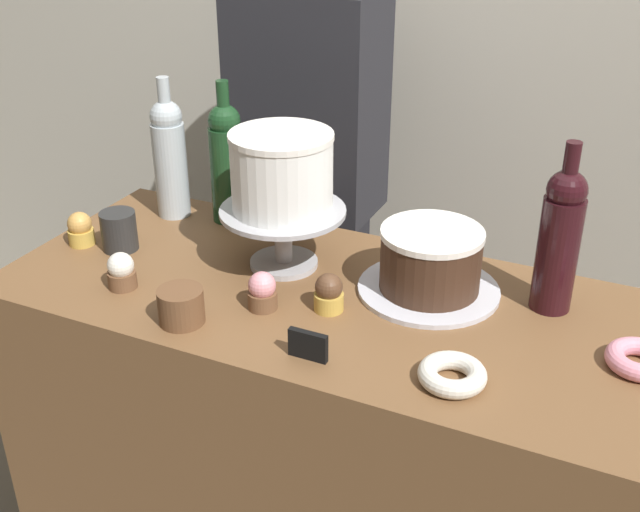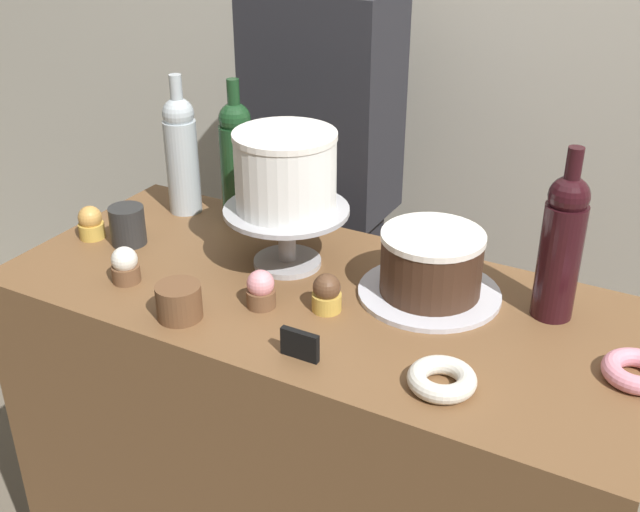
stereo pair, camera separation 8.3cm
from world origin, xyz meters
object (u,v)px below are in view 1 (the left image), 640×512
at_px(wine_bottle_green, 226,160).
at_px(cookie_stack, 181,306).
at_px(donut_sugar, 452,374).
at_px(price_sign_chalkboard, 308,345).
at_px(cake_stand_pedestal, 283,227).
at_px(barista_figure, 309,209).
at_px(white_layer_cake, 282,172).
at_px(wine_bottle_dark_red, 560,238).
at_px(cupcake_chocolate, 329,293).
at_px(cupcake_strawberry, 262,292).
at_px(chocolate_round_cake, 431,259).
at_px(coffee_cup_ceramic, 119,231).
at_px(cupcake_vanilla, 121,271).
at_px(wine_bottle_clear, 170,156).
at_px(donut_pink, 640,360).
at_px(cupcake_caramel, 80,229).

bearing_deg(wine_bottle_green, cookie_stack, -70.28).
relative_size(donut_sugar, price_sign_chalkboard, 1.60).
bearing_deg(cake_stand_pedestal, barista_figure, 109.66).
distance_m(white_layer_cake, price_sign_chalkboard, 0.38).
xyz_separation_m(wine_bottle_dark_red, cupcake_chocolate, (-0.37, -0.19, -0.11)).
bearing_deg(cupcake_strawberry, white_layer_cake, 103.98).
bearing_deg(price_sign_chalkboard, wine_bottle_dark_red, 45.45).
xyz_separation_m(chocolate_round_cake, barista_figure, (-0.46, 0.42, -0.15)).
relative_size(cake_stand_pedestal, barista_figure, 0.16).
xyz_separation_m(cupcake_strawberry, coffee_cup_ceramic, (-0.39, 0.09, 0.01)).
height_order(wine_bottle_green, cupcake_vanilla, wine_bottle_green).
height_order(wine_bottle_clear, cookie_stack, wine_bottle_clear).
relative_size(white_layer_cake, wine_bottle_clear, 0.63).
height_order(wine_bottle_clear, price_sign_chalkboard, wine_bottle_clear).
distance_m(wine_bottle_clear, cupcake_vanilla, 0.37).
xyz_separation_m(white_layer_cake, cupcake_strawberry, (0.04, -0.17, -0.17)).
relative_size(cupcake_strawberry, cookie_stack, 0.88).
relative_size(cake_stand_pedestal, wine_bottle_clear, 0.78).
height_order(price_sign_chalkboard, barista_figure, barista_figure).
relative_size(cupcake_strawberry, cupcake_chocolate, 1.00).
bearing_deg(donut_pink, white_layer_cake, 174.06).
distance_m(wine_bottle_green, cupcake_vanilla, 0.38).
distance_m(cupcake_caramel, donut_pink, 1.14).
height_order(wine_bottle_green, price_sign_chalkboard, wine_bottle_green).
xyz_separation_m(cupcake_chocolate, cupcake_caramel, (-0.60, 0.02, 0.00)).
relative_size(donut_sugar, cookie_stack, 1.33).
bearing_deg(cupcake_vanilla, cookie_stack, -17.84).
height_order(white_layer_cake, wine_bottle_dark_red, wine_bottle_dark_red).
relative_size(cupcake_vanilla, cupcake_strawberry, 1.00).
height_order(white_layer_cake, donut_sugar, white_layer_cake).
bearing_deg(white_layer_cake, cupcake_strawberry, -76.02).
relative_size(chocolate_round_cake, donut_sugar, 1.75).
bearing_deg(cupcake_vanilla, cupcake_chocolate, 13.26).
bearing_deg(coffee_cup_ceramic, chocolate_round_cake, 8.92).
xyz_separation_m(cupcake_chocolate, cookie_stack, (-0.22, -0.15, -0.00)).
relative_size(cake_stand_pedestal, cupcake_chocolate, 3.42).
xyz_separation_m(wine_bottle_green, cupcake_caramel, (-0.22, -0.25, -0.11)).
xyz_separation_m(donut_pink, cookie_stack, (-0.77, -0.20, 0.02)).
distance_m(white_layer_cake, barista_figure, 0.55).
relative_size(cake_stand_pedestal, cookie_stack, 3.03).
bearing_deg(cookie_stack, cupcake_strawberry, 43.71).
distance_m(donut_sugar, coffee_cup_ceramic, 0.80).
bearing_deg(barista_figure, donut_pink, -31.03).
bearing_deg(price_sign_chalkboard, wine_bottle_clear, 143.72).
height_order(cupcake_chocolate, coffee_cup_ceramic, coffee_cup_ceramic).
xyz_separation_m(wine_bottle_green, coffee_cup_ceramic, (-0.13, -0.23, -0.10)).
bearing_deg(wine_bottle_green, cupcake_vanilla, -94.09).
xyz_separation_m(wine_bottle_dark_red, coffee_cup_ceramic, (-0.88, -0.15, -0.10)).
relative_size(wine_bottle_green, cupcake_strawberry, 4.38).
bearing_deg(wine_bottle_clear, donut_pink, -10.33).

